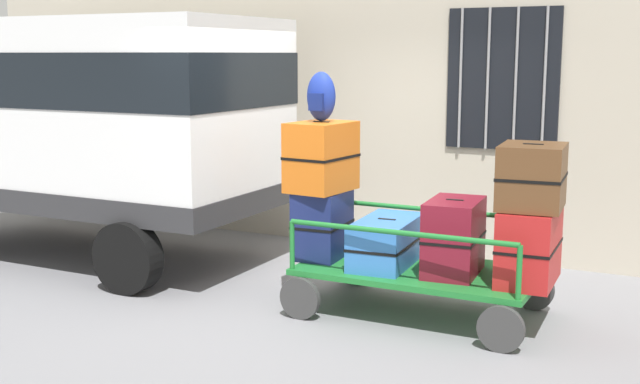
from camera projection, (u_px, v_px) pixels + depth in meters
ground_plane at (309, 295)px, 7.64m from camera, size 40.00×40.00×0.00m
building_wall at (398, 33)px, 9.16m from camera, size 12.00×0.37×5.00m
van at (85, 112)px, 8.90m from camera, size 4.31×2.11×2.63m
luggage_cart at (419, 276)px, 7.01m from camera, size 2.12×1.22×0.42m
cart_railing at (420, 228)px, 6.94m from camera, size 2.01×1.09×0.44m
suitcase_left_bottom at (323, 224)px, 7.36m from camera, size 0.44×0.61×0.62m
suitcase_left_middle at (321, 157)px, 7.23m from camera, size 0.52×0.67×0.63m
suitcase_midleft_bottom at (387, 242)px, 7.11m from camera, size 0.53×0.95×0.41m
suitcase_center_bottom at (454, 237)px, 6.78m from camera, size 0.48×0.70×0.64m
suitcase_midright_bottom at (529, 246)px, 6.52m from camera, size 0.47×0.76×0.62m
suitcase_midright_middle at (532, 176)px, 6.41m from camera, size 0.56×0.67×0.52m
backpack at (321, 97)px, 7.16m from camera, size 0.27×0.22×0.44m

